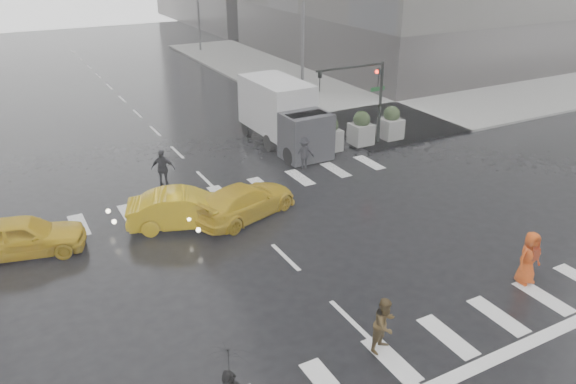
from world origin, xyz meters
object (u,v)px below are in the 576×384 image
taxi_mid (186,209)px  box_truck (284,113)px  pedestrian_orange (529,258)px  pedestrian_brown (385,324)px  taxi_front (22,236)px  traffic_signal_pole (366,88)px

taxi_mid → box_truck: bearing=-32.1°
pedestrian_orange → pedestrian_brown: bearing=-175.5°
box_truck → taxi_front: bearing=-158.4°
traffic_signal_pole → pedestrian_brown: traffic_signal_pole is taller
traffic_signal_pole → taxi_mid: 12.24m
pedestrian_orange → taxi_front: size_ratio=0.43×
box_truck → traffic_signal_pole: bearing=-32.3°
pedestrian_orange → box_truck: 15.36m
traffic_signal_pole → pedestrian_brown: size_ratio=2.76×
traffic_signal_pole → taxi_front: traffic_signal_pole is taller
pedestrian_brown → pedestrian_orange: (6.09, 0.41, 0.10)m
traffic_signal_pole → box_truck: traffic_signal_pole is taller
box_truck → taxi_mid: bearing=-141.7°
taxi_mid → pedestrian_orange: bearing=-118.4°
pedestrian_orange → taxi_mid: bearing=133.6°
pedestrian_orange → taxi_mid: size_ratio=0.41×
pedestrian_brown → pedestrian_orange: 6.11m
pedestrian_orange → taxi_front: (-14.20, 9.76, -0.20)m
traffic_signal_pole → taxi_mid: size_ratio=1.01×
pedestrian_brown → taxi_front: bearing=109.1°
taxi_front → taxi_mid: size_ratio=0.95×
traffic_signal_pole → taxi_mid: traffic_signal_pole is taller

